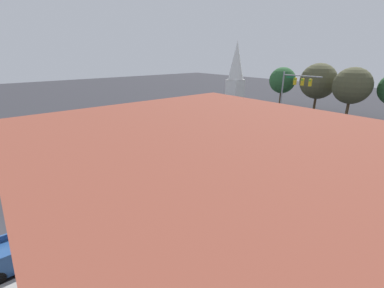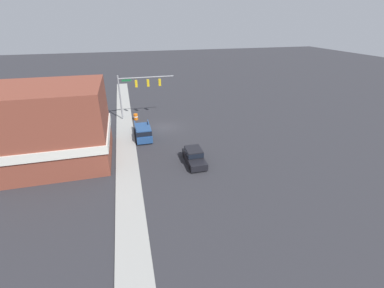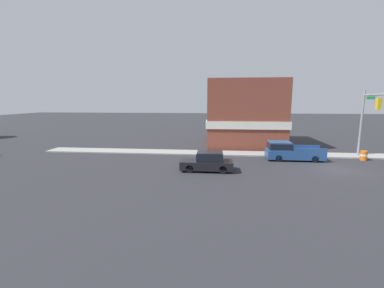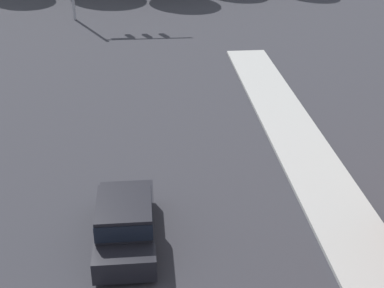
{
  "view_description": "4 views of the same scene",
  "coord_description": "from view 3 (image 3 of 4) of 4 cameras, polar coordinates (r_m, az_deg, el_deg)",
  "views": [
    {
      "loc": [
        17.26,
        2.09,
        10.4
      ],
      "look_at": [
        -0.75,
        16.6,
        2.21
      ],
      "focal_mm": 24.0,
      "sensor_mm": 36.0,
      "label": 1
    },
    {
      "loc": [
        4.92,
        34.97,
        14.52
      ],
      "look_at": [
        -1.34,
        10.91,
        2.3
      ],
      "focal_mm": 24.0,
      "sensor_mm": 36.0,
      "label": 2
    },
    {
      "loc": [
        -22.76,
        10.18,
        5.9
      ],
      "look_at": [
        0.68,
        12.55,
        1.91
      ],
      "focal_mm": 24.0,
      "sensor_mm": 36.0,
      "label": 3
    },
    {
      "loc": [
        -0.73,
        -2.77,
        10.59
      ],
      "look_at": [
        0.73,
        13.24,
        2.26
      ],
      "focal_mm": 50.0,
      "sensor_mm": 36.0,
      "label": 4
    }
  ],
  "objects": [
    {
      "name": "ground_plane",
      "position": [
        25.62,
        29.12,
        -4.93
      ],
      "size": [
        200.0,
        200.0,
        0.0
      ],
      "primitive_type": "plane",
      "color": "#2D2D33"
    },
    {
      "name": "sidewalk_curb",
      "position": [
        30.78,
        24.99,
        -2.21
      ],
      "size": [
        2.4,
        60.0,
        0.14
      ],
      "color": "#9E9E99",
      "rests_on": "ground"
    },
    {
      "name": "corner_brick_building",
      "position": [
        35.8,
        11.41,
        6.57
      ],
      "size": [
        11.16,
        9.79,
        8.47
      ],
      "color": "brown",
      "rests_on": "ground"
    },
    {
      "name": "near_signal_assembly",
      "position": [
        29.86,
        36.31,
        6.36
      ],
      "size": [
        8.46,
        0.49,
        6.96
      ],
      "color": "gray",
      "rests_on": "ground"
    },
    {
      "name": "construction_barrel",
      "position": [
        30.86,
        33.85,
        -2.14
      ],
      "size": [
        0.65,
        0.65,
        0.96
      ],
      "color": "orange",
      "rests_on": "ground"
    },
    {
      "name": "car_lead",
      "position": [
        21.8,
        3.57,
        -3.81
      ],
      "size": [
        1.82,
        4.42,
        1.64
      ],
      "color": "black",
      "rests_on": "ground"
    },
    {
      "name": "pickup_truck_parked",
      "position": [
        27.49,
        20.78,
        -1.47
      ],
      "size": [
        1.98,
        5.49,
        1.85
      ],
      "color": "black",
      "rests_on": "ground"
    }
  ]
}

